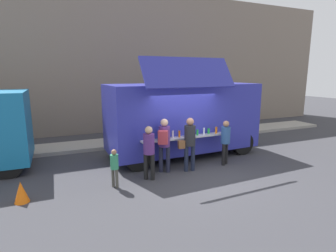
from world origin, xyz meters
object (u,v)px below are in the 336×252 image
object	(u,v)px
traffic_cone_orange	(21,192)
child_near_queue	(114,165)
customer_extra_browsing	(225,139)
customer_rear_waiting	(149,148)
trash_bin	(235,124)
customer_front_ordering	(189,140)
customer_mid_with_backpack	(164,140)
food_truck_main	(183,117)

from	to	relation	value
traffic_cone_orange	child_near_queue	world-z (taller)	child_near_queue
child_near_queue	customer_extra_browsing	bearing A→B (deg)	-27.60
customer_rear_waiting	trash_bin	bearing A→B (deg)	-19.21
traffic_cone_orange	trash_bin	xyz separation A→B (m)	(9.80, 4.37, 0.23)
customer_rear_waiting	customer_front_ordering	bearing A→B (deg)	-46.02
traffic_cone_orange	customer_mid_with_backpack	world-z (taller)	customer_mid_with_backpack
traffic_cone_orange	customer_front_ordering	xyz separation A→B (m)	(4.92, 0.32, 0.79)
food_truck_main	child_near_queue	xyz separation A→B (m)	(-3.17, -2.07, -0.87)
trash_bin	customer_extra_browsing	bearing A→B (deg)	-130.54
customer_front_ordering	customer_extra_browsing	distance (m)	1.48
customer_front_ordering	customer_mid_with_backpack	world-z (taller)	customer_front_ordering
trash_bin	customer_mid_with_backpack	bearing A→B (deg)	-145.84
trash_bin	customer_rear_waiting	world-z (taller)	customer_rear_waiting
customer_mid_with_backpack	child_near_queue	bearing A→B (deg)	137.58
customer_extra_browsing	customer_front_ordering	bearing A→B (deg)	61.66
traffic_cone_orange	customer_mid_with_backpack	xyz separation A→B (m)	(4.10, 0.51, 0.82)
traffic_cone_orange	child_near_queue	xyz separation A→B (m)	(2.37, -0.02, 0.40)
traffic_cone_orange	trash_bin	distance (m)	10.73
customer_rear_waiting	customer_extra_browsing	bearing A→B (deg)	-48.07
traffic_cone_orange	customer_extra_browsing	xyz separation A→B (m)	(6.39, 0.39, 0.68)
traffic_cone_orange	customer_rear_waiting	distance (m)	3.53
traffic_cone_orange	customer_mid_with_backpack	size ratio (longest dim) A/B	0.31
traffic_cone_orange	customer_rear_waiting	xyz separation A→B (m)	(3.46, 0.14, 0.72)
customer_extra_browsing	food_truck_main	bearing A→B (deg)	-3.90
customer_front_ordering	child_near_queue	bearing A→B (deg)	103.91
child_near_queue	customer_front_ordering	bearing A→B (deg)	-25.85
customer_rear_waiting	customer_extra_browsing	xyz separation A→B (m)	(2.94, 0.25, -0.05)
food_truck_main	trash_bin	xyz separation A→B (m)	(4.26, 2.32, -1.04)
traffic_cone_orange	customer_extra_browsing	world-z (taller)	customer_extra_browsing
customer_front_ordering	customer_mid_with_backpack	xyz separation A→B (m)	(-0.81, 0.19, 0.03)
customer_front_ordering	customer_extra_browsing	size ratio (longest dim) A/B	1.13
trash_bin	traffic_cone_orange	bearing A→B (deg)	-155.94
customer_extra_browsing	child_near_queue	world-z (taller)	customer_extra_browsing
traffic_cone_orange	child_near_queue	size ratio (longest dim) A/B	0.49
traffic_cone_orange	customer_rear_waiting	size ratio (longest dim) A/B	0.33
customer_rear_waiting	traffic_cone_orange	bearing A→B (deg)	129.49
trash_bin	child_near_queue	world-z (taller)	child_near_queue
trash_bin	customer_extra_browsing	distance (m)	5.26
customer_front_ordering	traffic_cone_orange	bearing A→B (deg)	100.05
traffic_cone_orange	trash_bin	bearing A→B (deg)	24.06
customer_front_ordering	child_near_queue	distance (m)	2.61
food_truck_main	customer_mid_with_backpack	distance (m)	2.15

